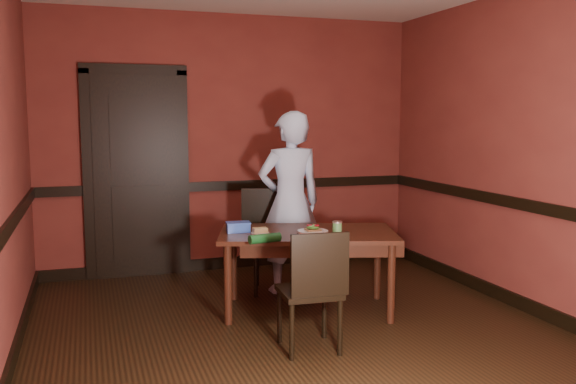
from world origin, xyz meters
TOP-DOWN VIEW (x-y plane):
  - floor at (0.00, 0.00)m, footprint 4.00×4.50m
  - wall_back at (0.00, 2.25)m, footprint 4.00×0.02m
  - wall_front at (0.00, -2.25)m, footprint 4.00×0.02m
  - wall_right at (2.00, 0.00)m, footprint 0.02×4.50m
  - dado_back at (0.00, 2.23)m, footprint 4.00×0.03m
  - dado_left at (-1.99, 0.00)m, footprint 0.03×4.50m
  - dado_right at (1.99, 0.00)m, footprint 0.03×4.50m
  - baseboard_back at (0.00, 2.23)m, footprint 4.00×0.03m
  - baseboard_left at (-1.99, 0.00)m, footprint 0.03×4.50m
  - baseboard_right at (1.99, 0.00)m, footprint 0.03×4.50m
  - door at (-1.00, 2.22)m, footprint 1.05×0.07m
  - dining_table at (0.25, 0.59)m, footprint 1.62×1.20m
  - chair_far at (0.18, 1.23)m, footprint 0.56×0.56m
  - chair_near at (-0.03, -0.22)m, footprint 0.43×0.43m
  - person at (0.30, 1.20)m, footprint 0.63×0.43m
  - sandwich_plate at (0.28, 0.53)m, footprint 0.26×0.26m
  - sauce_jar at (0.46, 0.46)m, footprint 0.08×0.08m
  - cheese_saucer at (-0.15, 0.63)m, footprint 0.15×0.15m
  - food_tub at (-0.30, 0.75)m, footprint 0.21×0.15m
  - wrapped_veg at (-0.22, 0.26)m, footprint 0.26×0.11m

SIDE VIEW (x-z plane):
  - floor at x=0.00m, z-range -0.01..0.01m
  - baseboard_back at x=0.00m, z-range 0.00..0.12m
  - baseboard_left at x=-1.99m, z-range 0.00..0.12m
  - baseboard_right at x=1.99m, z-range 0.00..0.12m
  - dining_table at x=0.25m, z-range 0.00..0.68m
  - chair_near at x=-0.03m, z-range 0.00..0.86m
  - chair_far at x=0.18m, z-range 0.00..0.95m
  - sandwich_plate at x=0.28m, z-range 0.67..0.73m
  - cheese_saucer at x=-0.15m, z-range 0.67..0.72m
  - wrapped_veg at x=-0.22m, z-range 0.68..0.75m
  - food_tub at x=-0.30m, z-range 0.68..0.76m
  - sauce_jar at x=0.46m, z-range 0.68..0.78m
  - person at x=0.30m, z-range 0.00..1.68m
  - dado_back at x=0.00m, z-range 0.85..0.95m
  - dado_left at x=-1.99m, z-range 0.85..0.95m
  - dado_right at x=1.99m, z-range 0.85..0.95m
  - door at x=-1.00m, z-range -0.01..2.19m
  - wall_back at x=0.00m, z-range 0.00..2.70m
  - wall_front at x=0.00m, z-range 0.00..2.70m
  - wall_right at x=2.00m, z-range 0.00..2.70m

